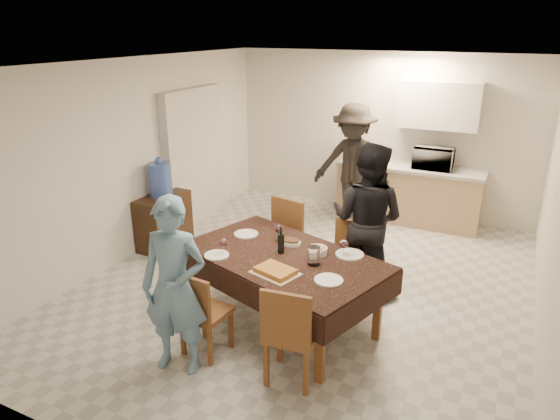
{
  "coord_description": "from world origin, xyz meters",
  "views": [
    {
      "loc": [
        2.05,
        -4.98,
        2.97
      ],
      "look_at": [
        -0.22,
        -0.3,
        1.04
      ],
      "focal_mm": 32.0,
      "sensor_mm": 36.0,
      "label": 1
    }
  ],
  "objects_px": {
    "water_jug": "(160,180)",
    "person_kitchen": "(353,165)",
    "dining_table": "(283,259)",
    "wine_bottle": "(281,240)",
    "microwave": "(433,158)",
    "person_far": "(367,220)",
    "savoury_tart": "(275,271)",
    "console": "(164,221)",
    "person_near": "(175,287)",
    "water_pitcher": "(314,256)"
  },
  "relations": [
    {
      "from": "dining_table",
      "to": "person_far",
      "type": "distance_m",
      "value": 1.19
    },
    {
      "from": "water_jug",
      "to": "person_far",
      "type": "xyz_separation_m",
      "value": [
        2.92,
        -0.01,
        -0.09
      ]
    },
    {
      "from": "dining_table",
      "to": "water_jug",
      "type": "xyz_separation_m",
      "value": [
        -2.37,
        1.06,
        0.23
      ]
    },
    {
      "from": "person_near",
      "to": "wine_bottle",
      "type": "bearing_deg",
      "value": 52.73
    },
    {
      "from": "water_jug",
      "to": "person_kitchen",
      "type": "height_order",
      "value": "person_kitchen"
    },
    {
      "from": "water_pitcher",
      "to": "microwave",
      "type": "relative_size",
      "value": 0.32
    },
    {
      "from": "console",
      "to": "person_kitchen",
      "type": "distance_m",
      "value": 2.97
    },
    {
      "from": "water_jug",
      "to": "person_kitchen",
      "type": "distance_m",
      "value": 2.92
    },
    {
      "from": "dining_table",
      "to": "savoury_tart",
      "type": "bearing_deg",
      "value": -57.36
    },
    {
      "from": "person_far",
      "to": "water_pitcher",
      "type": "bearing_deg",
      "value": 86.13
    },
    {
      "from": "water_pitcher",
      "to": "person_near",
      "type": "relative_size",
      "value": 0.11
    },
    {
      "from": "console",
      "to": "microwave",
      "type": "relative_size",
      "value": 1.41
    },
    {
      "from": "console",
      "to": "person_kitchen",
      "type": "relative_size",
      "value": 0.43
    },
    {
      "from": "console",
      "to": "savoury_tart",
      "type": "distance_m",
      "value": 2.9
    },
    {
      "from": "dining_table",
      "to": "water_jug",
      "type": "height_order",
      "value": "water_jug"
    },
    {
      "from": "person_near",
      "to": "person_kitchen",
      "type": "bearing_deg",
      "value": 73.66
    },
    {
      "from": "person_kitchen",
      "to": "wine_bottle",
      "type": "bearing_deg",
      "value": -85.42
    },
    {
      "from": "water_pitcher",
      "to": "person_kitchen",
      "type": "distance_m",
      "value": 3.22
    },
    {
      "from": "dining_table",
      "to": "console",
      "type": "relative_size",
      "value": 2.82
    },
    {
      "from": "person_near",
      "to": "water_jug",
      "type": "bearing_deg",
      "value": 118.04
    },
    {
      "from": "person_kitchen",
      "to": "dining_table",
      "type": "bearing_deg",
      "value": -84.58
    },
    {
      "from": "dining_table",
      "to": "person_kitchen",
      "type": "distance_m",
      "value": 3.13
    },
    {
      "from": "microwave",
      "to": "savoury_tart",
      "type": "bearing_deg",
      "value": 79.46
    },
    {
      "from": "dining_table",
      "to": "savoury_tart",
      "type": "relative_size",
      "value": 5.54
    },
    {
      "from": "person_near",
      "to": "savoury_tart",
      "type": "bearing_deg",
      "value": 33.04
    },
    {
      "from": "savoury_tart",
      "to": "microwave",
      "type": "relative_size",
      "value": 0.72
    },
    {
      "from": "water_pitcher",
      "to": "savoury_tart",
      "type": "distance_m",
      "value": 0.42
    },
    {
      "from": "microwave",
      "to": "dining_table",
      "type": "bearing_deg",
      "value": 76.83
    },
    {
      "from": "person_near",
      "to": "microwave",
      "type": "bearing_deg",
      "value": 60.47
    },
    {
      "from": "water_jug",
      "to": "savoury_tart",
      "type": "height_order",
      "value": "water_jug"
    },
    {
      "from": "wine_bottle",
      "to": "savoury_tart",
      "type": "bearing_deg",
      "value": -70.77
    },
    {
      "from": "dining_table",
      "to": "microwave",
      "type": "relative_size",
      "value": 3.98
    },
    {
      "from": "dining_table",
      "to": "person_kitchen",
      "type": "height_order",
      "value": "person_kitchen"
    },
    {
      "from": "dining_table",
      "to": "water_pitcher",
      "type": "height_order",
      "value": "water_pitcher"
    },
    {
      "from": "console",
      "to": "water_jug",
      "type": "distance_m",
      "value": 0.61
    },
    {
      "from": "microwave",
      "to": "person_near",
      "type": "distance_m",
      "value": 4.82
    },
    {
      "from": "savoury_tart",
      "to": "microwave",
      "type": "height_order",
      "value": "microwave"
    },
    {
      "from": "wine_bottle",
      "to": "microwave",
      "type": "relative_size",
      "value": 0.49
    },
    {
      "from": "wine_bottle",
      "to": "savoury_tart",
      "type": "relative_size",
      "value": 0.68
    },
    {
      "from": "person_near",
      "to": "dining_table",
      "type": "bearing_deg",
      "value": 49.53
    },
    {
      "from": "water_jug",
      "to": "savoury_tart",
      "type": "xyz_separation_m",
      "value": [
        2.47,
        -1.44,
        -0.17
      ]
    },
    {
      "from": "wine_bottle",
      "to": "person_far",
      "type": "relative_size",
      "value": 0.16
    },
    {
      "from": "savoury_tart",
      "to": "person_far",
      "type": "xyz_separation_m",
      "value": [
        0.45,
        1.43,
        0.08
      ]
    },
    {
      "from": "person_near",
      "to": "person_kitchen",
      "type": "height_order",
      "value": "person_kitchen"
    },
    {
      "from": "console",
      "to": "person_near",
      "type": "height_order",
      "value": "person_near"
    },
    {
      "from": "console",
      "to": "wine_bottle",
      "type": "bearing_deg",
      "value": -23.46
    },
    {
      "from": "console",
      "to": "person_far",
      "type": "height_order",
      "value": "person_far"
    },
    {
      "from": "water_jug",
      "to": "person_far",
      "type": "relative_size",
      "value": 0.26
    },
    {
      "from": "water_jug",
      "to": "person_near",
      "type": "bearing_deg",
      "value": -49.13
    },
    {
      "from": "savoury_tart",
      "to": "person_kitchen",
      "type": "height_order",
      "value": "person_kitchen"
    }
  ]
}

